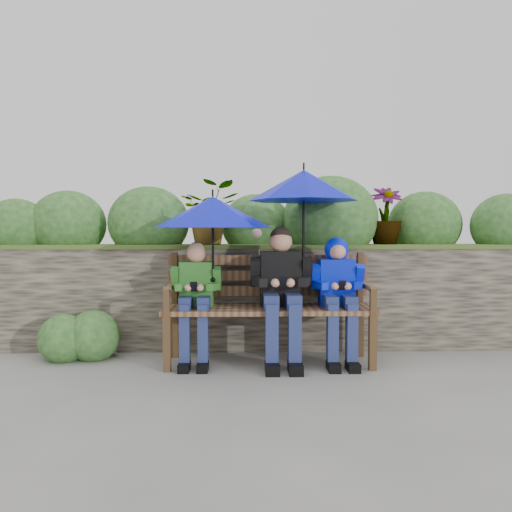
{
  "coord_description": "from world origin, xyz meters",
  "views": [
    {
      "loc": [
        -0.09,
        -4.18,
        1.17
      ],
      "look_at": [
        0.0,
        0.1,
        0.95
      ],
      "focal_mm": 35.0,
      "sensor_mm": 36.0,
      "label": 1
    }
  ],
  "objects_px": {
    "umbrella_left": "(213,212)",
    "umbrella_right": "(304,185)",
    "boy_middle": "(281,287)",
    "boy_left": "(196,294)",
    "boy_right": "(338,287)",
    "park_bench": "(269,300)"
  },
  "relations": [
    {
      "from": "park_bench",
      "to": "boy_left",
      "type": "height_order",
      "value": "boy_left"
    },
    {
      "from": "boy_right",
      "to": "boy_middle",
      "type": "bearing_deg",
      "value": -177.45
    },
    {
      "from": "boy_middle",
      "to": "boy_right",
      "type": "xyz_separation_m",
      "value": [
        0.5,
        0.02,
        -0.0
      ]
    },
    {
      "from": "boy_left",
      "to": "umbrella_right",
      "type": "distance_m",
      "value": 1.34
    },
    {
      "from": "boy_middle",
      "to": "boy_right",
      "type": "relative_size",
      "value": 1.09
    },
    {
      "from": "boy_middle",
      "to": "umbrella_right",
      "type": "bearing_deg",
      "value": 12.22
    },
    {
      "from": "park_bench",
      "to": "umbrella_left",
      "type": "relative_size",
      "value": 1.78
    },
    {
      "from": "park_bench",
      "to": "boy_middle",
      "type": "bearing_deg",
      "value": -40.75
    },
    {
      "from": "umbrella_left",
      "to": "umbrella_right",
      "type": "height_order",
      "value": "umbrella_right"
    },
    {
      "from": "boy_left",
      "to": "umbrella_left",
      "type": "height_order",
      "value": "umbrella_left"
    },
    {
      "from": "boy_right",
      "to": "umbrella_right",
      "type": "distance_m",
      "value": 0.94
    },
    {
      "from": "umbrella_left",
      "to": "umbrella_right",
      "type": "bearing_deg",
      "value": 1.29
    },
    {
      "from": "boy_left",
      "to": "boy_middle",
      "type": "distance_m",
      "value": 0.75
    },
    {
      "from": "boy_left",
      "to": "umbrella_right",
      "type": "relative_size",
      "value": 1.05
    },
    {
      "from": "boy_left",
      "to": "boy_middle",
      "type": "relative_size",
      "value": 0.89
    },
    {
      "from": "park_bench",
      "to": "umbrella_left",
      "type": "height_order",
      "value": "umbrella_left"
    },
    {
      "from": "park_bench",
      "to": "umbrella_right",
      "type": "bearing_deg",
      "value": -9.42
    },
    {
      "from": "park_bench",
      "to": "boy_left",
      "type": "xyz_separation_m",
      "value": [
        -0.64,
        -0.08,
        0.07
      ]
    },
    {
      "from": "umbrella_left",
      "to": "boy_middle",
      "type": "bearing_deg",
      "value": -2.36
    },
    {
      "from": "boy_middle",
      "to": "boy_left",
      "type": "bearing_deg",
      "value": 178.92
    },
    {
      "from": "umbrella_left",
      "to": "umbrella_right",
      "type": "xyz_separation_m",
      "value": [
        0.79,
        0.02,
        0.23
      ]
    },
    {
      "from": "boy_left",
      "to": "park_bench",
      "type": "bearing_deg",
      "value": 7.01
    }
  ]
}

